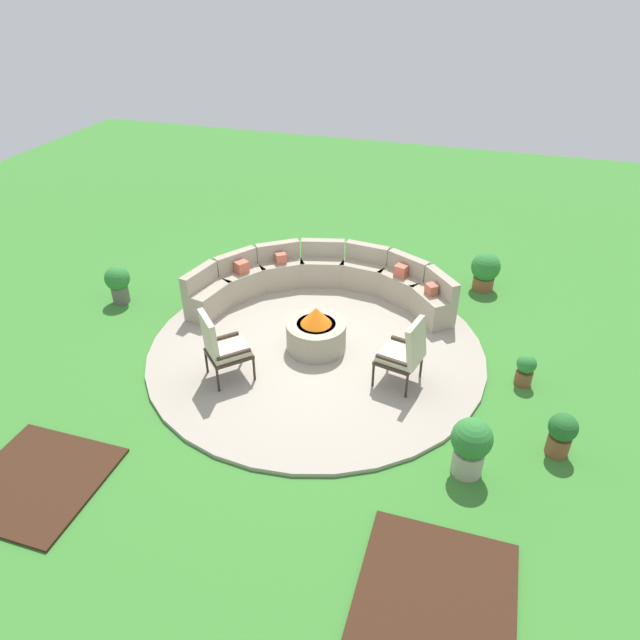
# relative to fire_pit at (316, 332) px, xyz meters

# --- Properties ---
(ground_plane) EXTENTS (24.00, 24.00, 0.00)m
(ground_plane) POSITION_rel_fire_pit_xyz_m (0.00, 0.00, -0.34)
(ground_plane) COLOR #387A2D
(patio_circle) EXTENTS (5.25, 5.25, 0.06)m
(patio_circle) POSITION_rel_fire_pit_xyz_m (0.00, 0.00, -0.31)
(patio_circle) COLOR #9E9384
(patio_circle) RESTS_ON ground_plane
(mulch_bed_left) EXTENTS (1.53, 1.54, 0.04)m
(mulch_bed_left) POSITION_rel_fire_pit_xyz_m (-2.36, -3.55, -0.32)
(mulch_bed_left) COLOR #382114
(mulch_bed_left) RESTS_ON ground_plane
(mulch_bed_right) EXTENTS (1.53, 1.54, 0.04)m
(mulch_bed_right) POSITION_rel_fire_pit_xyz_m (2.36, -3.55, -0.32)
(mulch_bed_right) COLOR #382114
(mulch_bed_right) RESTS_ON ground_plane
(fire_pit) EXTENTS (0.93, 0.93, 0.73)m
(fire_pit) POSITION_rel_fire_pit_xyz_m (0.00, 0.00, 0.00)
(fire_pit) COLOR #9E937F
(fire_pit) RESTS_ON patio_circle
(curved_stone_bench) EXTENTS (4.39, 2.37, 0.81)m
(curved_stone_bench) POSITION_rel_fire_pit_xyz_m (-0.39, 1.54, 0.04)
(curved_stone_bench) COLOR #9E937F
(curved_stone_bench) RESTS_ON patio_circle
(lounge_chair_front_left) EXTENTS (0.79, 0.81, 1.13)m
(lounge_chair_front_left) POSITION_rel_fire_pit_xyz_m (-1.05, -1.13, 0.28)
(lounge_chair_front_left) COLOR #2D2319
(lounge_chair_front_left) RESTS_ON patio_circle
(lounge_chair_front_right) EXTENTS (0.70, 0.69, 1.07)m
(lounge_chair_front_right) POSITION_rel_fire_pit_xyz_m (1.45, -0.47, 0.27)
(lounge_chair_front_right) COLOR #2D2319
(lounge_chair_front_right) RESTS_ON patio_circle
(potted_plant_0) EXTENTS (0.44, 0.44, 0.70)m
(potted_plant_0) POSITION_rel_fire_pit_xyz_m (-3.80, 0.40, 0.05)
(potted_plant_0) COLOR #605B56
(potted_plant_0) RESTS_ON ground_plane
(potted_plant_1) EXTENTS (0.49, 0.49, 0.79)m
(potted_plant_1) POSITION_rel_fire_pit_xyz_m (2.49, -1.85, 0.09)
(potted_plant_1) COLOR #A89E8E
(potted_plant_1) RESTS_ON ground_plane
(potted_plant_2) EXTENTS (0.28, 0.28, 0.50)m
(potted_plant_2) POSITION_rel_fire_pit_xyz_m (3.12, 0.10, -0.08)
(potted_plant_2) COLOR brown
(potted_plant_2) RESTS_ON ground_plane
(potted_plant_3) EXTENTS (0.53, 0.53, 0.72)m
(potted_plant_3) POSITION_rel_fire_pit_xyz_m (2.37, 2.82, 0.05)
(potted_plant_3) COLOR brown
(potted_plant_3) RESTS_ON ground_plane
(potted_plant_4) EXTENTS (0.36, 0.36, 0.61)m
(potted_plant_4) POSITION_rel_fire_pit_xyz_m (3.55, -1.21, -0.00)
(potted_plant_4) COLOR brown
(potted_plant_4) RESTS_ON ground_plane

